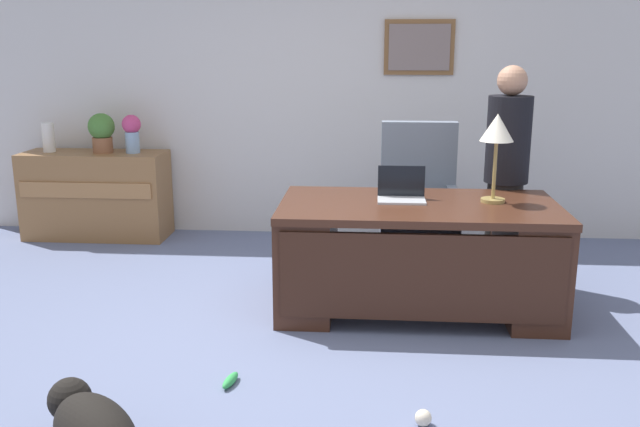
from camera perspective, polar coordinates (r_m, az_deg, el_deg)
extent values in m
plane|color=slate|center=(4.24, -0.32, -10.88)|extent=(12.00, 12.00, 0.00)
cube|color=silver|center=(6.45, 1.59, 10.15)|extent=(7.00, 0.12, 2.70)
cube|color=brown|center=(6.37, 8.24, 13.51)|extent=(0.62, 0.03, 0.48)
cube|color=gray|center=(6.35, 8.25, 13.51)|extent=(0.54, 0.01, 0.40)
cube|color=#422316|center=(4.62, 8.21, 0.56)|extent=(1.85, 0.99, 0.05)
cube|color=#422316|center=(4.73, -1.01, -3.66)|extent=(0.36, 0.93, 0.69)
cube|color=#422316|center=(4.83, 16.94, -3.92)|extent=(0.36, 0.93, 0.69)
cube|color=#381E13|center=(4.27, 8.44, -5.29)|extent=(1.75, 0.04, 0.56)
cube|color=olive|center=(6.74, -18.06, 1.48)|extent=(1.31, 0.48, 0.80)
cube|color=#A16F40|center=(6.50, -18.94, 1.83)|extent=(1.21, 0.02, 0.14)
cube|color=slate|center=(5.46, 8.16, -1.15)|extent=(0.60, 0.58, 0.18)
cylinder|color=black|center=(5.52, 8.08, -3.46)|extent=(0.10, 0.10, 0.28)
cylinder|color=black|center=(5.56, 8.04, -4.59)|extent=(0.52, 0.52, 0.05)
cube|color=slate|center=(5.59, 8.17, 3.92)|extent=(0.60, 0.12, 0.72)
cube|color=slate|center=(5.40, 5.48, 0.95)|extent=(0.08, 0.50, 0.22)
cube|color=slate|center=(5.43, 10.97, 0.84)|extent=(0.08, 0.50, 0.22)
cylinder|color=#262323|center=(5.36, 14.89, -1.54)|extent=(0.26, 0.26, 0.78)
cylinder|color=black|center=(5.22, 15.38, 5.95)|extent=(0.32, 0.32, 0.63)
sphere|color=tan|center=(5.18, 15.68, 10.59)|extent=(0.22, 0.22, 0.22)
sphere|color=black|center=(3.47, -20.06, -14.29)|extent=(0.20, 0.20, 0.20)
cube|color=#B2B5BA|center=(4.65, 6.78, 1.10)|extent=(0.32, 0.22, 0.01)
cube|color=black|center=(4.73, 6.77, 2.71)|extent=(0.32, 0.01, 0.21)
cylinder|color=#9E8447|center=(4.74, 14.15, 1.07)|extent=(0.16, 0.16, 0.02)
cylinder|color=#9E8447|center=(4.70, 14.30, 3.51)|extent=(0.02, 0.02, 0.39)
cone|color=silver|center=(4.66, 14.51, 6.93)|extent=(0.22, 0.22, 0.18)
cylinder|color=#89A8C8|center=(6.52, -15.31, 5.72)|extent=(0.13, 0.13, 0.19)
sphere|color=#C63E73|center=(6.50, -15.40, 7.17)|extent=(0.17, 0.17, 0.17)
cylinder|color=silver|center=(6.82, -21.62, 5.90)|extent=(0.11, 0.11, 0.27)
cylinder|color=brown|center=(6.63, -17.60, 5.45)|extent=(0.18, 0.18, 0.14)
sphere|color=#457933|center=(6.60, -17.71, 6.91)|extent=(0.24, 0.24, 0.24)
sphere|color=beige|center=(3.46, 8.57, -16.43)|extent=(0.08, 0.08, 0.08)
ellipsoid|color=green|center=(3.81, -7.46, -13.57)|extent=(0.09, 0.18, 0.05)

